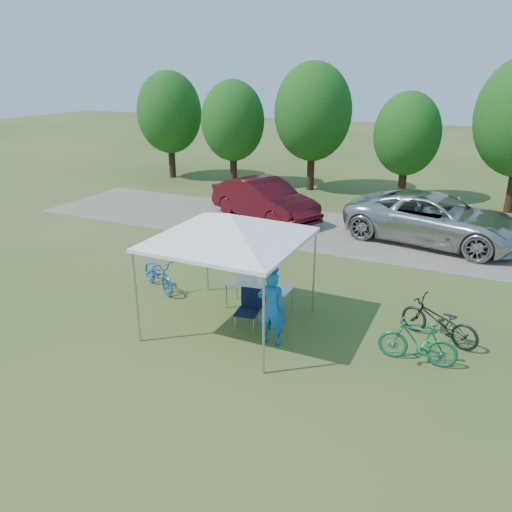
{
  "coord_description": "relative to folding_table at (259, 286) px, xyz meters",
  "views": [
    {
      "loc": [
        4.93,
        -9.23,
        5.65
      ],
      "look_at": [
        -0.29,
        2.0,
        1.02
      ],
      "focal_mm": 35.0,
      "sensor_mm": 36.0,
      "label": 1
    }
  ],
  "objects": [
    {
      "name": "ground",
      "position": [
        -0.24,
        -1.05,
        -0.63
      ],
      "size": [
        100.0,
        100.0,
        0.0
      ],
      "primitive_type": "plane",
      "color": "#2D5119",
      "rests_on": "ground"
    },
    {
      "name": "gravel_strip",
      "position": [
        -0.24,
        6.95,
        -0.62
      ],
      "size": [
        24.0,
        5.0,
        0.02
      ],
      "primitive_type": "cube",
      "color": "gray",
      "rests_on": "ground"
    },
    {
      "name": "canopy",
      "position": [
        -0.24,
        -1.05,
        2.02
      ],
      "size": [
        4.53,
        4.53,
        3.0
      ],
      "color": "#A5A5AA",
      "rests_on": "ground"
    },
    {
      "name": "treeline",
      "position": [
        -0.54,
        13.0,
        2.91
      ],
      "size": [
        24.89,
        4.28,
        6.3
      ],
      "color": "#382314",
      "rests_on": "ground"
    },
    {
      "name": "folding_table",
      "position": [
        0.0,
        0.0,
        0.0
      ],
      "size": [
        1.63,
        0.68,
        0.67
      ],
      "color": "white",
      "rests_on": "ground"
    },
    {
      "name": "folding_chair",
      "position": [
        0.21,
        -0.99,
        -0.05
      ],
      "size": [
        0.56,
        0.58,
        0.97
      ],
      "rotation": [
        0.0,
        0.0,
        0.14
      ],
      "color": "black",
      "rests_on": "ground"
    },
    {
      "name": "cooler",
      "position": [
        -0.37,
        0.0,
        0.23
      ],
      "size": [
        0.51,
        0.35,
        0.37
      ],
      "color": "white",
      "rests_on": "folding_table"
    },
    {
      "name": "ice_cream_cup",
      "position": [
        0.53,
        -0.05,
        0.07
      ],
      "size": [
        0.07,
        0.07,
        0.05
      ],
      "primitive_type": "cylinder",
      "color": "gold",
      "rests_on": "folding_table"
    },
    {
      "name": "cyclist",
      "position": [
        0.94,
        -1.4,
        0.23
      ],
      "size": [
        0.67,
        0.48,
        1.72
      ],
      "primitive_type": "imported",
      "rotation": [
        0.0,
        0.0,
        3.26
      ],
      "color": "blue",
      "rests_on": "ground"
    },
    {
      "name": "bike_blue",
      "position": [
        -3.01,
        -0.03,
        -0.18
      ],
      "size": [
        1.79,
        1.38,
        0.9
      ],
      "primitive_type": "imported",
      "rotation": [
        0.0,
        0.0,
        1.05
      ],
      "color": "blue",
      "rests_on": "ground"
    },
    {
      "name": "bike_green",
      "position": [
        3.94,
        -0.85,
        -0.16
      ],
      "size": [
        1.59,
        0.49,
        0.95
      ],
      "primitive_type": "imported",
      "rotation": [
        0.0,
        0.0,
        -1.54
      ],
      "color": "#186E47",
      "rests_on": "ground"
    },
    {
      "name": "bike_dark",
      "position": [
        4.23,
        0.27,
        -0.16
      ],
      "size": [
        1.9,
        1.21,
        0.94
      ],
      "primitive_type": "imported",
      "rotation": [
        0.0,
        0.0,
        -1.93
      ],
      "color": "black",
      "rests_on": "ground"
    },
    {
      "name": "minivan",
      "position": [
        3.32,
        7.27,
        0.23
      ],
      "size": [
        6.41,
        3.78,
        1.67
      ],
      "primitive_type": "imported",
      "rotation": [
        0.0,
        0.0,
        1.4
      ],
      "color": "beige",
      "rests_on": "gravel_strip"
    },
    {
      "name": "sedan",
      "position": [
        -3.15,
        7.39,
        0.2
      ],
      "size": [
        5.15,
        3.61,
        1.61
      ],
      "primitive_type": "imported",
      "rotation": [
        0.0,
        0.0,
        1.14
      ],
      "color": "#4E0D14",
      "rests_on": "gravel_strip"
    }
  ]
}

